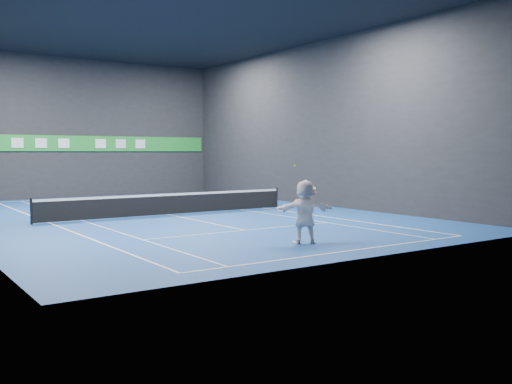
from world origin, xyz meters
TOP-DOWN VIEW (x-y plane):
  - ground at (0.00, 0.00)m, footprint 26.00×26.00m
  - ceiling at (0.00, 0.00)m, footprint 26.00×26.00m
  - wall_back at (0.00, 13.00)m, footprint 18.00×0.10m
  - wall_front at (0.00, -13.00)m, footprint 18.00×0.10m
  - wall_right at (9.00, 0.00)m, footprint 0.10×26.00m
  - baseline_near at (0.00, -11.89)m, footprint 10.98×0.08m
  - baseline_far at (0.00, 11.89)m, footprint 10.98×0.08m
  - sideline_doubles_left at (-5.49, 0.00)m, footprint 0.08×23.78m
  - sideline_doubles_right at (5.49, 0.00)m, footprint 0.08×23.78m
  - sideline_singles_left at (-4.11, 0.00)m, footprint 0.06×23.78m
  - sideline_singles_right at (4.11, 0.00)m, footprint 0.06×23.78m
  - service_line_near at (0.00, -6.40)m, footprint 8.23×0.06m
  - service_line_far at (0.00, 6.40)m, footprint 8.23×0.06m
  - center_service_line at (0.00, 0.00)m, footprint 0.06×12.80m
  - player at (-0.10, -10.06)m, footprint 1.99×1.34m
  - tennis_ball at (-0.48, -10.02)m, footprint 0.07×0.07m
  - tennis_net at (0.00, 0.00)m, footprint 12.50×0.10m
  - sponsor_banner at (0.00, 12.93)m, footprint 17.64×0.11m
  - tennis_racket at (0.24, -10.01)m, footprint 0.42×0.39m

SIDE VIEW (x-z plane):
  - ground at x=0.00m, z-range 0.00..0.00m
  - baseline_near at x=0.00m, z-range 0.00..0.01m
  - baseline_far at x=0.00m, z-range 0.00..0.01m
  - sideline_doubles_left at x=-5.49m, z-range 0.00..0.01m
  - sideline_doubles_right at x=5.49m, z-range 0.00..0.01m
  - sideline_singles_left at x=-4.11m, z-range 0.00..0.01m
  - sideline_singles_right at x=4.11m, z-range 0.00..0.01m
  - service_line_near at x=0.00m, z-range 0.00..0.01m
  - service_line_far at x=0.00m, z-range 0.00..0.01m
  - center_service_line at x=0.00m, z-range 0.00..0.01m
  - tennis_net at x=0.00m, z-range 0.00..1.07m
  - player at x=-0.10m, z-range 0.00..2.05m
  - tennis_racket at x=0.24m, z-range 1.35..1.93m
  - tennis_ball at x=-0.48m, z-range 2.48..2.55m
  - sponsor_banner at x=0.00m, z-range 3.00..4.00m
  - wall_back at x=0.00m, z-range 0.00..9.00m
  - wall_front at x=0.00m, z-range 0.00..9.00m
  - wall_right at x=9.00m, z-range 0.00..9.00m
  - ceiling at x=0.00m, z-range 9.00..9.00m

